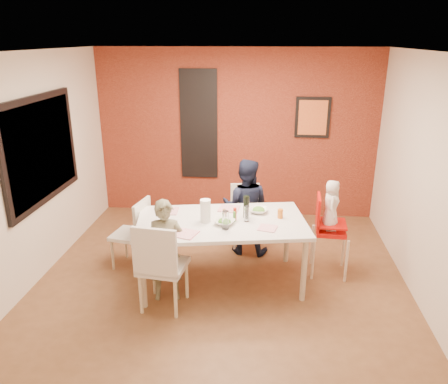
# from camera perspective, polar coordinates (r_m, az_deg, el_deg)

# --- Properties ---
(ground) EXTENTS (4.50, 4.50, 0.00)m
(ground) POSITION_cam_1_polar(r_m,az_deg,el_deg) (5.52, -0.32, -11.39)
(ground) COLOR brown
(ground) RESTS_ON ground
(ceiling) EXTENTS (4.50, 4.50, 0.02)m
(ceiling) POSITION_cam_1_polar(r_m,az_deg,el_deg) (4.73, -0.38, 17.91)
(ceiling) COLOR silver
(ceiling) RESTS_ON wall_back
(wall_back) EXTENTS (4.50, 0.02, 2.70)m
(wall_back) POSITION_cam_1_polar(r_m,az_deg,el_deg) (7.12, 1.58, 7.55)
(wall_back) COLOR beige
(wall_back) RESTS_ON ground
(wall_front) EXTENTS (4.50, 0.02, 2.70)m
(wall_front) POSITION_cam_1_polar(r_m,az_deg,el_deg) (2.91, -5.12, -11.32)
(wall_front) COLOR beige
(wall_front) RESTS_ON ground
(wall_left) EXTENTS (0.02, 4.50, 2.70)m
(wall_left) POSITION_cam_1_polar(r_m,az_deg,el_deg) (5.65, -23.72, 2.62)
(wall_left) COLOR beige
(wall_left) RESTS_ON ground
(wall_right) EXTENTS (0.02, 4.50, 2.70)m
(wall_right) POSITION_cam_1_polar(r_m,az_deg,el_deg) (5.23, 24.98, 1.16)
(wall_right) COLOR beige
(wall_right) RESTS_ON ground
(brick_accent_wall) EXTENTS (4.50, 0.02, 2.70)m
(brick_accent_wall) POSITION_cam_1_polar(r_m,az_deg,el_deg) (7.10, 1.57, 7.51)
(brick_accent_wall) COLOR maroon
(brick_accent_wall) RESTS_ON ground
(picture_window_frame) EXTENTS (0.05, 1.70, 1.30)m
(picture_window_frame) POSITION_cam_1_polar(r_m,az_deg,el_deg) (5.75, -22.79, 5.11)
(picture_window_frame) COLOR black
(picture_window_frame) RESTS_ON wall_left
(picture_window_pane) EXTENTS (0.02, 1.55, 1.15)m
(picture_window_pane) POSITION_cam_1_polar(r_m,az_deg,el_deg) (5.74, -22.66, 5.11)
(picture_window_pane) COLOR black
(picture_window_pane) RESTS_ON wall_left
(glassblock_strip) EXTENTS (0.55, 0.03, 1.70)m
(glassblock_strip) POSITION_cam_1_polar(r_m,az_deg,el_deg) (7.13, -3.30, 8.76)
(glassblock_strip) COLOR silver
(glassblock_strip) RESTS_ON wall_back
(glassblock_surround) EXTENTS (0.60, 0.03, 1.76)m
(glassblock_surround) POSITION_cam_1_polar(r_m,az_deg,el_deg) (7.12, -3.31, 8.75)
(glassblock_surround) COLOR black
(glassblock_surround) RESTS_ON wall_back
(art_print_frame) EXTENTS (0.54, 0.03, 0.64)m
(art_print_frame) POSITION_cam_1_polar(r_m,az_deg,el_deg) (7.04, 11.50, 9.51)
(art_print_frame) COLOR black
(art_print_frame) RESTS_ON wall_back
(art_print_canvas) EXTENTS (0.44, 0.01, 0.54)m
(art_print_canvas) POSITION_cam_1_polar(r_m,az_deg,el_deg) (7.03, 11.51, 9.49)
(art_print_canvas) COLOR orange
(art_print_canvas) RESTS_ON wall_back
(dining_table) EXTENTS (2.12, 1.41, 0.82)m
(dining_table) POSITION_cam_1_polar(r_m,az_deg,el_deg) (5.13, -0.32, -4.51)
(dining_table) COLOR silver
(dining_table) RESTS_ON ground
(chair_near) EXTENTS (0.53, 0.53, 1.04)m
(chair_near) POSITION_cam_1_polar(r_m,az_deg,el_deg) (4.73, -8.38, -9.17)
(chair_near) COLOR silver
(chair_near) RESTS_ON ground
(chair_far) EXTENTS (0.46, 0.46, 0.88)m
(chair_far) POSITION_cam_1_polar(r_m,az_deg,el_deg) (6.21, 2.81, -2.61)
(chair_far) COLOR white
(chair_far) RESTS_ON ground
(chair_left) EXTENTS (0.50, 0.50, 0.92)m
(chair_left) POSITION_cam_1_polar(r_m,az_deg,el_deg) (5.71, -11.50, -4.88)
(chair_left) COLOR silver
(chair_left) RESTS_ON ground
(high_chair) EXTENTS (0.46, 0.46, 1.02)m
(high_chair) POSITION_cam_1_polar(r_m,az_deg,el_deg) (5.56, 13.29, -4.56)
(high_chair) COLOR red
(high_chair) RESTS_ON ground
(child_near) EXTENTS (0.48, 0.36, 1.19)m
(child_near) POSITION_cam_1_polar(r_m,az_deg,el_deg) (4.94, -7.57, -7.64)
(child_near) COLOR #615E45
(child_near) RESTS_ON ground
(child_far) EXTENTS (0.70, 0.57, 1.33)m
(child_far) POSITION_cam_1_polar(r_m,az_deg,el_deg) (5.93, 2.82, -1.93)
(child_far) COLOR black
(child_far) RESTS_ON ground
(toddler) EXTENTS (0.22, 0.32, 0.63)m
(toddler) POSITION_cam_1_polar(r_m,az_deg,el_deg) (5.44, 13.83, -1.68)
(toddler) COLOR silver
(toddler) RESTS_ON high_chair
(plate_near_left) EXTENTS (0.30, 0.30, 0.01)m
(plate_near_left) POSITION_cam_1_polar(r_m,az_deg,el_deg) (4.78, -5.08, -5.45)
(plate_near_left) COLOR white
(plate_near_left) RESTS_ON dining_table
(plate_far_mid) EXTENTS (0.27, 0.27, 0.01)m
(plate_far_mid) POSITION_cam_1_polar(r_m,az_deg,el_deg) (5.43, 0.65, -2.19)
(plate_far_mid) COLOR white
(plate_far_mid) RESTS_ON dining_table
(plate_near_right) EXTENTS (0.24, 0.24, 0.01)m
(plate_near_right) POSITION_cam_1_polar(r_m,az_deg,el_deg) (4.93, 5.71, -4.71)
(plate_near_right) COLOR white
(plate_near_right) RESTS_ON dining_table
(plate_far_left) EXTENTS (0.26, 0.26, 0.01)m
(plate_far_left) POSITION_cam_1_polar(r_m,az_deg,el_deg) (5.41, -7.36, -2.48)
(plate_far_left) COLOR white
(plate_far_left) RESTS_ON dining_table
(salad_bowl_a) EXTENTS (0.30, 0.30, 0.06)m
(salad_bowl_a) POSITION_cam_1_polar(r_m,az_deg,el_deg) (4.99, 0.06, -3.97)
(salad_bowl_a) COLOR white
(salad_bowl_a) RESTS_ON dining_table
(salad_bowl_b) EXTENTS (0.24, 0.24, 0.05)m
(salad_bowl_b) POSITION_cam_1_polar(r_m,az_deg,el_deg) (5.34, 4.55, -2.42)
(salad_bowl_b) COLOR white
(salad_bowl_b) RESTS_ON dining_table
(wine_bottle) EXTENTS (0.07, 0.07, 0.27)m
(wine_bottle) POSITION_cam_1_polar(r_m,az_deg,el_deg) (5.15, 2.93, -1.95)
(wine_bottle) COLOR black
(wine_bottle) RESTS_ON dining_table
(wine_glass_a) EXTENTS (0.07, 0.07, 0.21)m
(wine_glass_a) POSITION_cam_1_polar(r_m,az_deg,el_deg) (4.85, 0.19, -3.70)
(wine_glass_a) COLOR white
(wine_glass_a) RESTS_ON dining_table
(wine_glass_b) EXTENTS (0.06, 0.06, 0.18)m
(wine_glass_b) POSITION_cam_1_polar(r_m,az_deg,el_deg) (5.06, 2.98, -2.85)
(wine_glass_b) COLOR white
(wine_glass_b) RESTS_ON dining_table
(paper_towel_roll) EXTENTS (0.12, 0.12, 0.27)m
(paper_towel_roll) POSITION_cam_1_polar(r_m,az_deg,el_deg) (5.03, -2.44, -2.47)
(paper_towel_roll) COLOR white
(paper_towel_roll) RESTS_ON dining_table
(condiment_red) EXTENTS (0.04, 0.04, 0.15)m
(condiment_red) POSITION_cam_1_polar(r_m,az_deg,el_deg) (5.09, 1.43, -2.90)
(condiment_red) COLOR red
(condiment_red) RESTS_ON dining_table
(condiment_green) EXTENTS (0.03, 0.03, 0.12)m
(condiment_green) POSITION_cam_1_polar(r_m,az_deg,el_deg) (5.06, 1.35, -3.24)
(condiment_green) COLOR #3E7B29
(condiment_green) RESTS_ON dining_table
(condiment_brown) EXTENTS (0.03, 0.03, 0.14)m
(condiment_brown) POSITION_cam_1_polar(r_m,az_deg,el_deg) (5.09, 0.01, -2.98)
(condiment_brown) COLOR brown
(condiment_brown) RESTS_ON dining_table
(sippy_cup) EXTENTS (0.06, 0.06, 0.11)m
(sippy_cup) POSITION_cam_1_polar(r_m,az_deg,el_deg) (5.20, 7.36, -2.83)
(sippy_cup) COLOR #D06717
(sippy_cup) RESTS_ON dining_table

